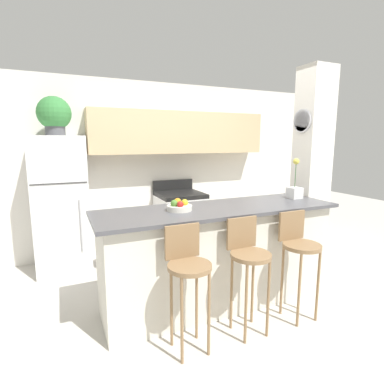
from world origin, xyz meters
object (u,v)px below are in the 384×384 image
object	(u,v)px
refrigerator	(61,205)
orchid_vase	(295,189)
bar_stool_mid	(248,258)
potted_plant_on_fridge	(54,115)
bar_stool_right	(299,248)
fruit_bowl	(179,206)
bar_stool_left	(188,269)
stove_range	(180,222)
trash_bin	(109,254)

from	to	relation	value
refrigerator	orchid_vase	size ratio (longest dim) A/B	3.77
bar_stool_mid	potted_plant_on_fridge	xyz separation A→B (m)	(-1.45, 2.09, 1.32)
bar_stool_right	fruit_bowl	xyz separation A→B (m)	(-0.99, 0.55, 0.38)
refrigerator	bar_stool_left	world-z (taller)	refrigerator
bar_stool_mid	fruit_bowl	world-z (taller)	fruit_bowl
bar_stool_left	orchid_vase	bearing A→B (deg)	20.20
bar_stool_right	orchid_vase	world-z (taller)	orchid_vase
bar_stool_left	bar_stool_mid	size ratio (longest dim) A/B	1.00
refrigerator	bar_stool_mid	xyz separation A→B (m)	(1.45, -2.09, -0.19)
stove_range	trash_bin	world-z (taller)	stove_range
potted_plant_on_fridge	orchid_vase	size ratio (longest dim) A/B	1.03
fruit_bowl	trash_bin	xyz separation A→B (m)	(-0.48, 1.33, -0.87)
refrigerator	stove_range	xyz separation A→B (m)	(1.65, -0.00, -0.41)
stove_range	orchid_vase	bearing A→B (deg)	-61.11
refrigerator	bar_stool_left	bearing A→B (deg)	-67.18
fruit_bowl	trash_bin	world-z (taller)	fruit_bowl
bar_stool_right	refrigerator	bearing A→B (deg)	133.96
potted_plant_on_fridge	bar_stool_right	bearing A→B (deg)	-46.04
potted_plant_on_fridge	trash_bin	world-z (taller)	potted_plant_on_fridge
refrigerator	bar_stool_mid	bearing A→B (deg)	-55.29
bar_stool_mid	trash_bin	distance (m)	2.15
bar_stool_mid	potted_plant_on_fridge	distance (m)	2.86
bar_stool_right	potted_plant_on_fridge	bearing A→B (deg)	133.96
refrigerator	potted_plant_on_fridge	xyz separation A→B (m)	(-0.00, 0.00, 1.13)
stove_range	bar_stool_right	size ratio (longest dim) A/B	1.06
trash_bin	bar_stool_left	bearing A→B (deg)	-79.97
bar_stool_left	fruit_bowl	bearing A→B (deg)	74.77
bar_stool_mid	potted_plant_on_fridge	size ratio (longest dim) A/B	2.13
refrigerator	bar_stool_mid	world-z (taller)	refrigerator
bar_stool_mid	bar_stool_right	bearing A→B (deg)	0.00
refrigerator	stove_range	distance (m)	1.70
stove_range	bar_stool_right	distance (m)	2.13
stove_range	potted_plant_on_fridge	xyz separation A→B (m)	(-1.65, 0.00, 1.54)
fruit_bowl	trash_bin	bearing A→B (deg)	109.91
stove_range	bar_stool_mid	xyz separation A→B (m)	(-0.20, -2.09, 0.22)
orchid_vase	potted_plant_on_fridge	bearing A→B (deg)	148.76
trash_bin	stove_range	bearing A→B (deg)	10.40
bar_stool_mid	trash_bin	bearing A→B (deg)	115.58
bar_stool_mid	refrigerator	bearing A→B (deg)	124.71
refrigerator	bar_stool_right	world-z (taller)	refrigerator
bar_stool_mid	fruit_bowl	xyz separation A→B (m)	(-0.42, 0.55, 0.38)
refrigerator	stove_range	bearing A→B (deg)	-0.16
bar_stool_left	orchid_vase	xyz separation A→B (m)	(1.60, 0.59, 0.45)
potted_plant_on_fridge	fruit_bowl	world-z (taller)	potted_plant_on_fridge
potted_plant_on_fridge	refrigerator	bearing A→B (deg)	-61.84
fruit_bowl	bar_stool_right	bearing A→B (deg)	-29.14
stove_range	potted_plant_on_fridge	world-z (taller)	potted_plant_on_fridge
bar_stool_mid	fruit_bowl	distance (m)	0.79
bar_stool_mid	trash_bin	xyz separation A→B (m)	(-0.90, 1.88, -0.49)
bar_stool_left	fruit_bowl	distance (m)	0.69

